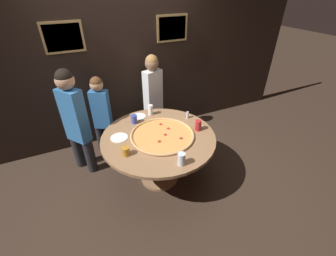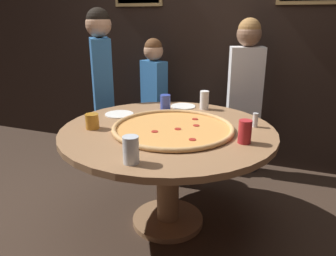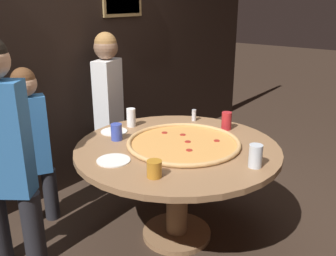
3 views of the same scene
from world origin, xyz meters
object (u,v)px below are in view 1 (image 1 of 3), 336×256
object	(u,v)px
giant_pizza	(162,135)
drink_cup_front_edge	(181,159)
drink_cup_by_shaker	(150,110)
drink_cup_far_left	(198,125)
dining_table	(159,145)
diner_side_left	(75,118)
drink_cup_beside_pizza	(134,119)
diner_side_right	(153,93)
drink_cup_centre_back	(126,151)
diner_far_left	(101,111)
condiment_shaker	(187,115)
white_plate_left_side	(139,116)
white_plate_beside_cup	(119,138)

from	to	relation	value
giant_pizza	drink_cup_front_edge	xyz separation A→B (m)	(-0.03, -0.56, 0.06)
drink_cup_by_shaker	drink_cup_far_left	bearing A→B (deg)	-57.27
giant_pizza	drink_cup_far_left	bearing A→B (deg)	-8.60
dining_table	diner_side_left	distance (m)	1.16
dining_table	drink_cup_beside_pizza	xyz separation A→B (m)	(-0.18, 0.42, 0.21)
drink_cup_front_edge	drink_cup_far_left	bearing A→B (deg)	44.24
dining_table	drink_cup_beside_pizza	world-z (taller)	drink_cup_beside_pizza
diner_side_right	drink_cup_beside_pizza	bearing A→B (deg)	32.22
drink_cup_far_left	diner_side_right	xyz separation A→B (m)	(-0.17, 1.17, 0.01)
drink_cup_far_left	drink_cup_by_shaker	bearing A→B (deg)	122.73
drink_cup_front_edge	drink_cup_centre_back	world-z (taller)	drink_cup_front_edge
dining_table	diner_far_left	xyz separation A→B (m)	(-0.52, 1.00, 0.12)
drink_cup_front_edge	diner_far_left	xyz separation A→B (m)	(-0.54, 1.58, -0.10)
drink_cup_front_edge	drink_cup_far_left	size ratio (longest dim) A/B	1.03
diner_side_right	diner_far_left	size ratio (longest dim) A/B	1.15
drink_cup_beside_pizza	condiment_shaker	xyz separation A→B (m)	(0.73, -0.19, -0.01)
drink_cup_centre_back	drink_cup_by_shaker	world-z (taller)	drink_cup_by_shaker
drink_cup_centre_back	white_plate_left_side	xyz separation A→B (m)	(0.40, 0.75, -0.05)
white_plate_left_side	drink_cup_front_edge	bearing A→B (deg)	-85.34
drink_cup_centre_back	diner_side_right	size ratio (longest dim) A/B	0.07
drink_cup_by_shaker	diner_side_left	bearing A→B (deg)	173.10
drink_cup_front_edge	drink_cup_beside_pizza	xyz separation A→B (m)	(-0.20, 1.00, -0.01)
drink_cup_beside_pizza	diner_side_right	bearing A→B (deg)	50.56
drink_cup_by_shaker	diner_far_left	xyz separation A→B (m)	(-0.63, 0.45, -0.10)
drink_cup_centre_back	diner_side_right	bearing A→B (deg)	56.70
drink_cup_front_edge	white_plate_left_side	world-z (taller)	drink_cup_front_edge
dining_table	diner_side_right	size ratio (longest dim) A/B	1.00
condiment_shaker	diner_far_left	bearing A→B (deg)	144.37
dining_table	drink_cup_by_shaker	xyz separation A→B (m)	(0.11, 0.55, 0.22)
drink_cup_front_edge	white_plate_beside_cup	world-z (taller)	drink_cup_front_edge
dining_table	drink_cup_centre_back	world-z (taller)	drink_cup_centre_back
drink_cup_front_edge	drink_cup_beside_pizza	bearing A→B (deg)	101.20
drink_cup_centre_back	white_plate_beside_cup	xyz separation A→B (m)	(0.01, 0.35, -0.05)
white_plate_left_side	diner_far_left	world-z (taller)	diner_far_left
white_plate_left_side	condiment_shaker	bearing A→B (deg)	-27.74
drink_cup_far_left	diner_far_left	world-z (taller)	diner_far_left
drink_cup_centre_back	diner_far_left	distance (m)	1.19
drink_cup_front_edge	drink_cup_centre_back	bearing A→B (deg)	140.85
drink_cup_front_edge	diner_side_right	size ratio (longest dim) A/B	0.10
diner_side_left	white_plate_left_side	bearing A→B (deg)	-134.08
drink_cup_front_edge	condiment_shaker	size ratio (longest dim) A/B	1.49
drink_cup_centre_back	diner_far_left	world-z (taller)	diner_far_left
drink_cup_front_edge	drink_cup_by_shaker	distance (m)	1.14
drink_cup_far_left	drink_cup_beside_pizza	bearing A→B (deg)	143.69
white_plate_left_side	diner_side_right	distance (m)	0.67
condiment_shaker	diner_side_right	xyz separation A→B (m)	(-0.19, 0.84, 0.03)
giant_pizza	drink_cup_centre_back	xyz separation A→B (m)	(-0.52, -0.16, 0.04)
white_plate_left_side	condiment_shaker	size ratio (longest dim) A/B	2.12
condiment_shaker	diner_side_right	distance (m)	0.86
condiment_shaker	drink_cup_far_left	bearing A→B (deg)	-94.38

